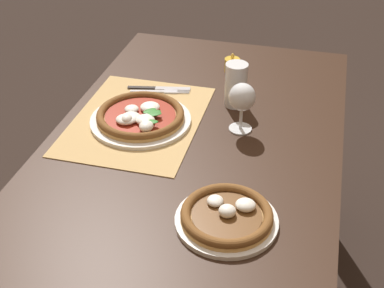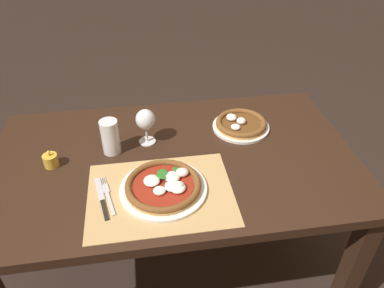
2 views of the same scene
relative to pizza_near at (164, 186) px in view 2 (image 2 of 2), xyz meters
name	(u,v)px [view 2 (image 2 of 2)]	position (x,y,z in m)	size (l,w,h in m)	color
ground_plane	(178,269)	(0.06, 0.18, -0.76)	(24.00, 24.00, 0.00)	black
dining_table	(175,176)	(0.06, 0.18, -0.12)	(1.45, 0.85, 0.74)	black
paper_placemat	(161,194)	(-0.01, -0.02, -0.02)	(0.51, 0.39, 0.00)	tan
pizza_near	(164,186)	(0.00, 0.00, 0.00)	(0.31, 0.31, 0.05)	silver
pizza_far	(241,124)	(0.37, 0.35, 0.00)	(0.25, 0.25, 0.05)	silver
wine_glass	(146,121)	(-0.04, 0.30, 0.08)	(0.08, 0.08, 0.16)	silver
pint_glass	(110,137)	(-0.19, 0.26, 0.05)	(0.07, 0.07, 0.15)	silver
fork	(108,195)	(-0.20, 0.00, -0.02)	(0.06, 0.20, 0.00)	#B7B7BC
knife	(102,198)	(-0.22, -0.01, -0.02)	(0.06, 0.21, 0.01)	black
votive_candle	(51,161)	(-0.42, 0.21, 0.00)	(0.06, 0.06, 0.07)	gold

